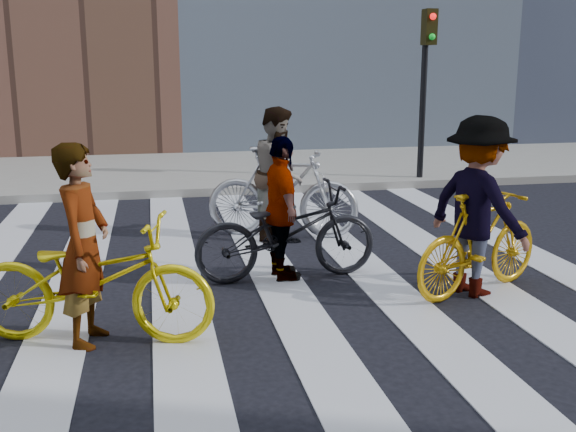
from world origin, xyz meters
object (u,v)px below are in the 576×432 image
object	(u,v)px
rider_rear	(282,209)
traffic_signal	(426,67)
bike_silver_mid	(283,193)
bike_yellow_left	(92,280)
rider_right	(478,207)
bike_dark_rear	(286,232)
bike_yellow_right	(480,243)
rider_mid	(279,173)
rider_left	(84,245)

from	to	relation	value
rider_rear	traffic_signal	bearing A→B (deg)	-39.55
bike_silver_mid	rider_rear	world-z (taller)	rider_rear
traffic_signal	bike_silver_mid	size ratio (longest dim) A/B	1.60
traffic_signal	bike_yellow_left	size ratio (longest dim) A/B	1.58
traffic_signal	rider_right	world-z (taller)	traffic_signal
bike_dark_rear	bike_silver_mid	bearing A→B (deg)	-13.17
bike_yellow_right	rider_mid	bearing A→B (deg)	7.75
bike_silver_mid	rider_left	xyz separation A→B (m)	(-2.32, -3.18, 0.24)
bike_yellow_left	bike_dark_rear	bearing A→B (deg)	-40.85
traffic_signal	rider_mid	size ratio (longest dim) A/B	1.86
traffic_signal	rider_mid	distance (m)	5.05
rider_left	rider_rear	size ratio (longest dim) A/B	1.09
rider_left	rider_rear	bearing A→B (deg)	-40.85
traffic_signal	bike_yellow_left	bearing A→B (deg)	-130.97
bike_yellow_left	rider_left	size ratio (longest dim) A/B	1.21
bike_silver_mid	rider_mid	xyz separation A→B (m)	(-0.05, 0.00, 0.27)
rider_left	rider_right	world-z (taller)	rider_right
rider_right	bike_yellow_left	bearing A→B (deg)	74.27
bike_dark_rear	rider_mid	bearing A→B (deg)	-11.63
bike_yellow_right	bike_yellow_left	bearing A→B (deg)	74.17
bike_silver_mid	bike_yellow_right	distance (m)	3.10
rider_left	bike_dark_rear	bearing A→B (deg)	-41.52
rider_mid	bike_silver_mid	bearing A→B (deg)	-70.40
bike_silver_mid	rider_left	world-z (taller)	rider_left
traffic_signal	rider_right	distance (m)	6.50
traffic_signal	rider_left	xyz separation A→B (m)	(-5.76, -6.57, -1.41)
rider_left	rider_rear	xyz separation A→B (m)	(1.96, 1.37, -0.07)
bike_yellow_left	bike_yellow_right	size ratio (longest dim) A/B	1.16
rider_right	rider_rear	distance (m)	2.07
bike_yellow_left	bike_silver_mid	distance (m)	3.91
rider_mid	rider_right	size ratio (longest dim) A/B	0.97
bike_yellow_left	rider_right	world-z (taller)	rider_right
bike_yellow_right	rider_rear	size ratio (longest dim) A/B	1.13
bike_dark_rear	rider_mid	xyz separation A→B (m)	(0.26, 1.81, 0.36)
bike_yellow_left	rider_rear	bearing A→B (deg)	-40.15
traffic_signal	rider_right	bearing A→B (deg)	-107.56
rider_left	rider_right	distance (m)	3.87
rider_rear	rider_right	bearing A→B (deg)	-118.02
rider_mid	bike_yellow_left	bearing A→B (deg)	164.64
traffic_signal	rider_mid	xyz separation A→B (m)	(-3.48, -3.39, -1.38)
bike_dark_rear	bike_yellow_right	bearing A→B (deg)	-118.02
bike_silver_mid	bike_yellow_right	world-z (taller)	bike_silver_mid
rider_mid	rider_rear	size ratio (longest dim) A/B	1.12
bike_yellow_left	rider_left	xyz separation A→B (m)	(-0.05, 0.00, 0.31)
bike_silver_mid	bike_dark_rear	xyz separation A→B (m)	(-0.31, -1.81, -0.09)
bike_yellow_right	bike_dark_rear	distance (m)	2.06
bike_yellow_right	bike_dark_rear	size ratio (longest dim) A/B	0.88
rider_left	rider_right	size ratio (longest dim) A/B	0.94
rider_mid	rider_rear	bearing A→B (deg)	-170.11
bike_silver_mid	bike_yellow_right	xyz separation A→B (m)	(1.56, -2.67, -0.08)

